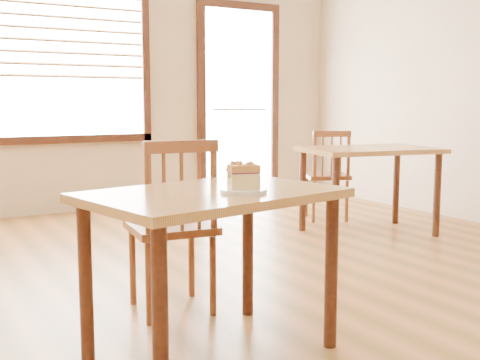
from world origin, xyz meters
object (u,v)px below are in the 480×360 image
object	(u,v)px
cafe_table_main	(212,216)
cafe_chair_main	(173,225)
cake_slice	(243,176)
cafe_table_second	(369,160)
cafe_chair_second	(327,174)
plate	(243,191)

from	to	relation	value
cafe_table_main	cafe_chair_main	xyz separation A→B (m)	(0.07, 0.60, -0.16)
cafe_table_main	cake_slice	distance (m)	0.24
cafe_table_main	cafe_table_second	size ratio (longest dim) A/B	0.98
cafe_table_second	cafe_table_main	bearing A→B (deg)	-135.53
cafe_table_second	cafe_chair_second	xyz separation A→B (m)	(0.07, 0.66, -0.20)
cafe_table_main	plate	size ratio (longest dim) A/B	5.92
cafe_chair_second	cake_slice	xyz separation A→B (m)	(-2.31, -2.35, 0.38)
cafe_table_second	cafe_chair_second	bearing A→B (deg)	94.12
cafe_table_second	cafe_chair_second	world-z (taller)	cafe_chair_second
cafe_chair_main	cafe_table_second	size ratio (longest dim) A/B	0.78
cafe_table_second	cake_slice	size ratio (longest dim) A/B	8.10
plate	cafe_table_second	bearing A→B (deg)	37.04
cafe_table_main	cafe_chair_second	size ratio (longest dim) A/B	1.36
cafe_table_main	cafe_table_second	bearing A→B (deg)	23.07
cafe_chair_main	cafe_chair_second	distance (m)	2.85
cafe_chair_main	plate	distance (m)	0.76
cafe_chair_second	plate	distance (m)	3.31
cafe_table_main	cake_slice	world-z (taller)	cake_slice
cafe_chair_main	cafe_table_second	world-z (taller)	cafe_chair_main
cafe_table_main	plate	distance (m)	0.19
cafe_table_main	cafe_chair_main	size ratio (longest dim) A/B	1.25
cafe_chair_second	cafe_table_second	bearing A→B (deg)	107.94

